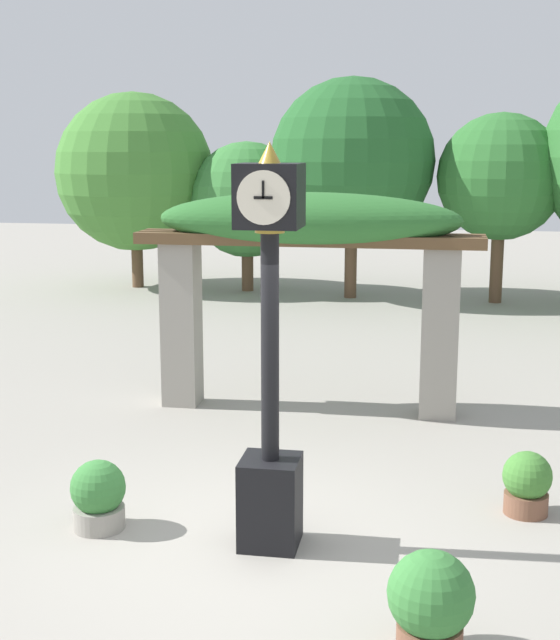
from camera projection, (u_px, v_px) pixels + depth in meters
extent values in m
plane|color=gray|center=(242.00, 543.00, 7.89)|extent=(60.00, 60.00, 0.00)
cube|color=black|center=(270.00, 502.00, 7.80)|extent=(0.51, 0.51, 0.79)
cylinder|color=black|center=(270.00, 349.00, 7.53)|extent=(0.16, 0.16, 1.96)
cylinder|color=gold|center=(270.00, 230.00, 7.34)|extent=(0.25, 0.25, 0.04)
cube|color=black|center=(270.00, 196.00, 7.28)|extent=(0.52, 0.52, 0.52)
cylinder|color=beige|center=(263.00, 198.00, 7.02)|extent=(0.43, 0.02, 0.43)
cylinder|color=beige|center=(275.00, 194.00, 7.54)|extent=(0.43, 0.02, 0.43)
cube|color=black|center=(263.00, 198.00, 7.00)|extent=(0.15, 0.01, 0.02)
cube|color=black|center=(263.00, 190.00, 6.99)|extent=(0.02, 0.01, 0.14)
cone|color=gold|center=(270.00, 152.00, 7.21)|extent=(0.18, 0.18, 0.18)
cube|color=gray|center=(181.00, 324.00, 11.93)|extent=(0.46, 0.46, 2.20)
cube|color=gray|center=(440.00, 333.00, 11.36)|extent=(0.46, 0.46, 2.20)
cube|color=brown|center=(305.00, 241.00, 11.19)|extent=(4.48, 0.16, 0.15)
cube|color=brown|center=(308.00, 239.00, 11.42)|extent=(4.48, 0.16, 0.15)
cube|color=brown|center=(310.00, 237.00, 11.64)|extent=(4.48, 0.16, 0.15)
ellipsoid|color=#2D6B2D|center=(308.00, 220.00, 11.37)|extent=(3.91, 1.06, 0.70)
cylinder|color=brown|center=(429.00, 639.00, 6.16)|extent=(0.46, 0.46, 0.22)
sphere|color=#387A38|center=(431.00, 594.00, 6.09)|extent=(0.61, 0.61, 0.61)
cylinder|color=brown|center=(526.00, 503.00, 8.50)|extent=(0.42, 0.42, 0.21)
sphere|color=#427F33|center=(527.00, 476.00, 8.45)|extent=(0.47, 0.47, 0.47)
cylinder|color=gray|center=(99.00, 517.00, 8.18)|extent=(0.47, 0.47, 0.21)
sphere|color=#387A38|center=(98.00, 487.00, 8.12)|extent=(0.51, 0.51, 0.51)
cylinder|color=brown|center=(137.00, 257.00, 21.85)|extent=(0.28, 0.28, 1.48)
sphere|color=#427F33|center=(135.00, 172.00, 21.45)|extent=(3.79, 3.79, 3.79)
cylinder|color=brown|center=(248.00, 265.00, 21.31)|extent=(0.28, 0.28, 1.23)
sphere|color=#387A38|center=(247.00, 200.00, 21.01)|extent=(2.72, 2.72, 2.72)
cylinder|color=brown|center=(351.00, 258.00, 20.31)|extent=(0.28, 0.28, 1.82)
sphere|color=#235B28|center=(352.00, 161.00, 19.89)|extent=(3.68, 3.68, 3.68)
cylinder|color=brown|center=(497.00, 262.00, 19.68)|extent=(0.28, 0.28, 1.81)
sphere|color=#2D6B2D|center=(501.00, 177.00, 19.31)|extent=(2.76, 2.76, 2.76)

